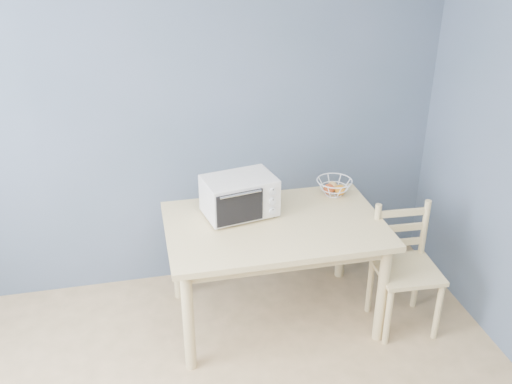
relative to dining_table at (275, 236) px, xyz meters
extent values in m
cube|color=slate|center=(-0.64, 0.65, 0.65)|extent=(4.00, 0.01, 2.60)
cube|color=#D6BD80|center=(0.00, 0.00, 0.08)|extent=(1.40, 0.90, 0.04)
cylinder|color=#D6BD80|center=(-0.62, -0.37, -0.29)|extent=(0.07, 0.07, 0.71)
cylinder|color=#D6BD80|center=(0.62, -0.37, -0.29)|extent=(0.07, 0.07, 0.71)
cylinder|color=#D6BD80|center=(-0.62, 0.37, -0.29)|extent=(0.07, 0.07, 0.71)
cylinder|color=#D6BD80|center=(0.62, 0.37, -0.29)|extent=(0.07, 0.07, 0.71)
cube|color=beige|center=(-0.20, 0.16, 0.24)|extent=(0.51, 0.39, 0.25)
cube|color=black|center=(-0.26, 0.15, 0.24)|extent=(0.34, 0.32, 0.20)
cube|color=black|center=(-0.23, -0.01, 0.24)|extent=(0.31, 0.07, 0.21)
cylinder|color=silver|center=(-0.23, -0.03, 0.34)|extent=(0.27, 0.07, 0.01)
cube|color=beige|center=(-0.01, 0.04, 0.24)|extent=(0.12, 0.03, 0.23)
cylinder|color=black|center=(-0.37, 0.01, 0.11)|extent=(0.02, 0.02, 0.02)
cylinder|color=black|center=(0.01, 0.08, 0.11)|extent=(0.02, 0.02, 0.02)
cylinder|color=black|center=(-0.41, 0.24, 0.11)|extent=(0.02, 0.02, 0.02)
cylinder|color=black|center=(-0.03, 0.31, 0.11)|extent=(0.02, 0.02, 0.02)
cylinder|color=silver|center=(-0.01, 0.03, 0.31)|extent=(0.05, 0.02, 0.04)
cylinder|color=silver|center=(-0.01, 0.03, 0.24)|extent=(0.05, 0.02, 0.04)
cylinder|color=silver|center=(-0.01, 0.03, 0.17)|extent=(0.05, 0.02, 0.04)
torus|color=white|center=(0.50, 0.30, 0.21)|extent=(0.27, 0.27, 0.01)
torus|color=white|center=(0.50, 0.30, 0.16)|extent=(0.21, 0.21, 0.01)
torus|color=white|center=(0.50, 0.30, 0.11)|extent=(0.12, 0.12, 0.01)
sphere|color=red|center=(0.47, 0.31, 0.15)|extent=(0.08, 0.08, 0.08)
sphere|color=orange|center=(0.54, 0.28, 0.14)|extent=(0.08, 0.08, 0.08)
sphere|color=#EAB05B|center=(0.51, 0.35, 0.14)|extent=(0.07, 0.07, 0.07)
cube|color=#D6BD80|center=(0.83, -0.27, -0.21)|extent=(0.42, 0.42, 0.03)
cylinder|color=#D6BD80|center=(0.65, -0.43, -0.44)|extent=(0.04, 0.04, 0.43)
cylinder|color=#D6BD80|center=(0.99, -0.45, -0.44)|extent=(0.04, 0.04, 0.43)
cylinder|color=#D6BD80|center=(0.67, -0.09, -0.44)|extent=(0.04, 0.04, 0.43)
cylinder|color=#D6BD80|center=(1.01, -0.11, -0.44)|extent=(0.04, 0.04, 0.43)
cylinder|color=#D6BD80|center=(0.67, -0.09, -0.01)|extent=(0.04, 0.04, 0.43)
cylinder|color=#D6BD80|center=(1.01, -0.11, -0.01)|extent=(0.04, 0.04, 0.43)
cube|color=#D6BD80|center=(0.84, -0.10, -0.10)|extent=(0.34, 0.04, 0.05)
cube|color=#D6BD80|center=(0.84, -0.10, 0.01)|extent=(0.34, 0.04, 0.05)
cube|color=#D6BD80|center=(0.84, -0.10, 0.13)|extent=(0.34, 0.04, 0.05)
camera|label=1|loc=(-0.81, -3.09, 1.92)|focal=40.00mm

